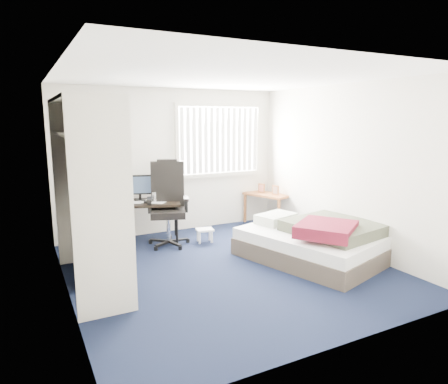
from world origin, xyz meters
TOP-DOWN VIEW (x-y plane):
  - ground at (0.00, 0.00)m, footprint 4.20×4.20m
  - room_shell at (0.00, 0.00)m, footprint 4.20×4.20m
  - window_assembly at (0.90, 2.04)m, footprint 1.72×0.09m
  - closet at (-1.67, 0.27)m, footprint 0.64×1.84m
  - desk at (-0.74, 1.75)m, footprint 1.48×1.01m
  - office_chair at (-0.34, 1.42)m, footprint 0.81×0.81m
  - footstool at (0.21, 1.22)m, footprint 0.31×0.27m
  - nightstand at (1.75, 1.73)m, footprint 0.71×0.95m
  - bed at (1.27, -0.24)m, footprint 1.88×2.20m
  - pine_box at (-1.65, 0.27)m, footprint 0.37×0.29m

SIDE VIEW (x-z plane):
  - ground at x=0.00m, z-range 0.00..0.00m
  - pine_box at x=-1.65m, z-range 0.00..0.26m
  - footstool at x=0.21m, z-range 0.06..0.28m
  - bed at x=1.27m, z-range -0.04..0.58m
  - office_chair at x=-0.34m, z-range -0.16..1.19m
  - nightstand at x=1.75m, z-range 0.14..0.90m
  - desk at x=-0.74m, z-range 0.15..1.27m
  - closet at x=-1.67m, z-range 0.24..2.46m
  - room_shell at x=0.00m, z-range -0.59..3.61m
  - window_assembly at x=0.90m, z-range 0.94..2.26m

